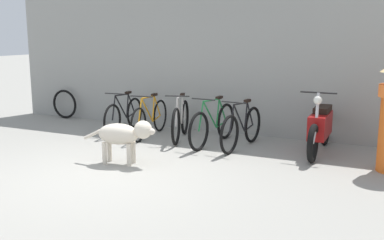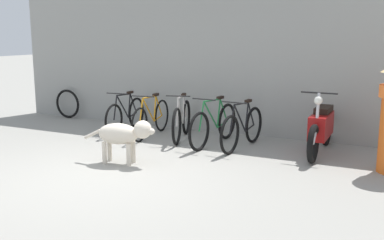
# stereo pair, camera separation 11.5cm
# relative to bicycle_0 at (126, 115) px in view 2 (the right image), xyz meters

# --- Properties ---
(ground_plane) EXTENTS (60.00, 60.00, 0.00)m
(ground_plane) POSITION_rel_bicycle_0_xyz_m (1.36, -2.67, -0.35)
(ground_plane) COLOR gray
(shop_wall_back) EXTENTS (9.43, 0.20, 3.11)m
(shop_wall_back) POSITION_rel_bicycle_0_xyz_m (1.36, 0.94, 1.20)
(shop_wall_back) COLOR gray
(shop_wall_back) RESTS_ON ground
(bicycle_0) EXTENTS (0.46, 1.61, 0.86)m
(bicycle_0) POSITION_rel_bicycle_0_xyz_m (0.00, 0.00, 0.00)
(bicycle_0) COLOR black
(bicycle_0) RESTS_ON ground
(bicycle_1) EXTENTS (0.46, 1.72, 0.87)m
(bicycle_1) POSITION_rel_bicycle_0_xyz_m (0.70, -0.13, 0.01)
(bicycle_1) COLOR black
(bicycle_1) RESTS_ON ground
(bicycle_2) EXTENTS (0.57, 1.60, 0.91)m
(bicycle_2) POSITION_rel_bicycle_0_xyz_m (1.37, -0.10, 0.01)
(bicycle_2) COLOR black
(bicycle_2) RESTS_ON ground
(bicycle_3) EXTENTS (0.46, 1.79, 0.91)m
(bicycle_3) POSITION_rel_bicycle_0_xyz_m (2.11, -0.22, 0.02)
(bicycle_3) COLOR black
(bicycle_3) RESTS_ON ground
(bicycle_4) EXTENTS (0.46, 1.68, 0.89)m
(bicycle_4) POSITION_rel_bicycle_0_xyz_m (2.68, -0.25, 0.01)
(bicycle_4) COLOR black
(bicycle_4) RESTS_ON ground
(motorcycle) EXTENTS (0.58, 1.92, 1.11)m
(motorcycle) POSITION_rel_bicycle_0_xyz_m (4.01, -0.03, 0.10)
(motorcycle) COLOR black
(motorcycle) RESTS_ON ground
(stray_dog) EXTENTS (1.21, 0.47, 0.71)m
(stray_dog) POSITION_rel_bicycle_0_xyz_m (1.33, -2.00, 0.13)
(stray_dog) COLOR beige
(stray_dog) RESTS_ON ground
(spare_tire_left) EXTENTS (0.70, 0.06, 0.70)m
(spare_tire_left) POSITION_rel_bicycle_0_xyz_m (-2.16, 0.68, -0.00)
(spare_tire_left) COLOR black
(spare_tire_left) RESTS_ON ground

